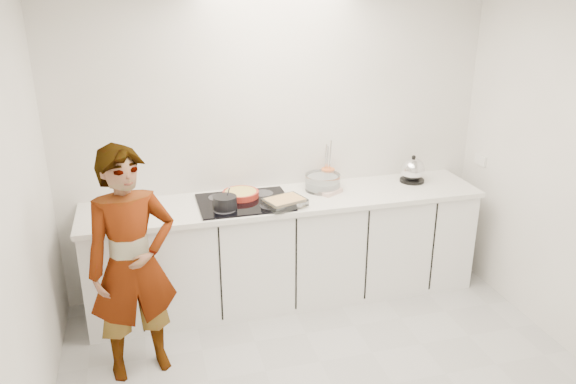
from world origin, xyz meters
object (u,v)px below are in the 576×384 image
object	(u,v)px
hob	(244,202)
utensil_crock	(328,177)
kettle	(413,171)
baking_dish	(285,202)
mixing_bowl	(323,183)
tart_dish	(241,194)
saucepan	(225,203)
cook	(132,265)

from	to	relation	value
hob	utensil_crock	world-z (taller)	utensil_crock
kettle	baking_dish	bearing A→B (deg)	-166.82
baking_dish	mixing_bowl	xyz separation A→B (m)	(0.40, 0.29, 0.02)
baking_dish	kettle	world-z (taller)	kettle
mixing_bowl	kettle	bearing A→B (deg)	-0.32
tart_dish	mixing_bowl	distance (m)	0.70
utensil_crock	baking_dish	bearing A→B (deg)	-140.07
tart_dish	kettle	world-z (taller)	kettle
saucepan	cook	distance (m)	0.89
mixing_bowl	utensil_crock	bearing A→B (deg)	54.15
cook	tart_dish	bearing A→B (deg)	28.40
cook	kettle	bearing A→B (deg)	5.19
kettle	tart_dish	bearing A→B (deg)	-179.71
saucepan	cook	xyz separation A→B (m)	(-0.70, -0.52, -0.17)
mixing_bowl	cook	xyz separation A→B (m)	(-1.56, -0.76, -0.16)
kettle	cook	world-z (taller)	cook
tart_dish	baking_dish	world-z (taller)	baking_dish
baking_dish	cook	world-z (taller)	cook
saucepan	kettle	size ratio (longest dim) A/B	0.99
utensil_crock	cook	distance (m)	1.87
baking_dish	mixing_bowl	size ratio (longest dim) A/B	1.06
hob	kettle	bearing A→B (deg)	4.42
hob	cook	size ratio (longest dim) A/B	0.45
baking_dish	tart_dish	bearing A→B (deg)	136.32
hob	tart_dish	size ratio (longest dim) A/B	2.21
hob	cook	distance (m)	1.08
kettle	cook	distance (m)	2.50
tart_dish	utensil_crock	world-z (taller)	utensil_crock
saucepan	baking_dish	bearing A→B (deg)	-7.26
tart_dish	mixing_bowl	bearing A→B (deg)	1.02
tart_dish	cook	distance (m)	1.15
mixing_bowl	utensil_crock	xyz separation A→B (m)	(0.09, 0.12, 0.01)
hob	saucepan	distance (m)	0.21
baking_dish	kettle	distance (m)	1.26
hob	utensil_crock	bearing A→B (deg)	17.27
tart_dish	saucepan	size ratio (longest dim) A/B	1.36
mixing_bowl	utensil_crock	size ratio (longest dim) A/B	2.36
mixing_bowl	utensil_crock	distance (m)	0.15
saucepan	cook	size ratio (longest dim) A/B	0.15
mixing_bowl	saucepan	bearing A→B (deg)	-164.80
saucepan	utensil_crock	bearing A→B (deg)	20.50
kettle	utensil_crock	bearing A→B (deg)	170.33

